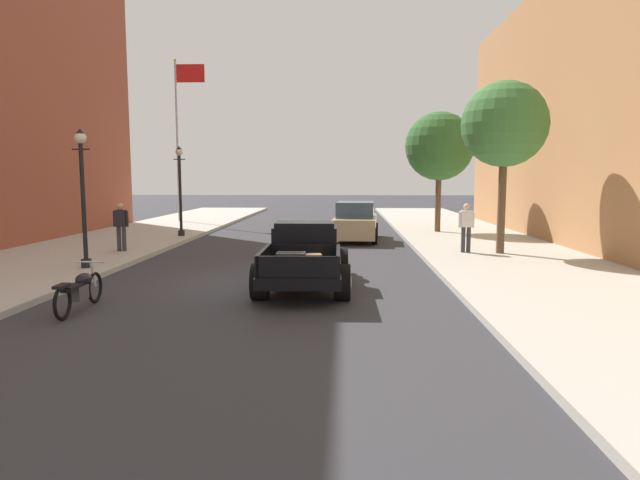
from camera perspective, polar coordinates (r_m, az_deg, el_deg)
The scene contains 12 objects.
ground_plane at distance 14.10m, azimuth -5.50°, elevation -4.46°, with size 140.00×140.00×0.00m, color #333338.
sidewalk_right at distance 14.92m, azimuth 23.34°, elevation -4.07°, with size 5.50×64.00×0.15m, color #B7B2A8.
hotrod_truck_black at distance 13.59m, azimuth -1.56°, elevation -1.62°, with size 2.25×4.97×1.58m.
motorcycle_parked at distance 12.08m, azimuth -23.60°, elevation -4.70°, with size 0.62×2.12×0.93m.
car_background_tan at distance 23.42m, azimuth 3.69°, elevation 1.81°, with size 2.09×4.41×1.65m.
pedestrian_sidewalk_left at distance 20.05m, azimuth -19.87°, elevation 1.57°, with size 0.53×0.22×1.65m.
pedestrian_sidewalk_right at distance 19.19m, azimuth 14.88°, elevation 1.53°, with size 0.53×0.22×1.65m.
street_lamp_near at distance 16.68m, azimuth -23.31°, elevation 4.98°, with size 0.50×0.32×3.85m.
street_lamp_far at distance 24.57m, azimuth -14.26°, elevation 5.63°, with size 0.50×0.32×3.85m.
flagpole at distance 33.06m, azimuth -14.20°, elevation 11.68°, with size 1.74×0.16×9.16m.
street_tree_nearest at distance 19.34m, azimuth 18.53°, elevation 11.21°, with size 2.79×2.79×5.65m.
street_tree_second at distance 26.33m, azimuth 12.23°, elevation 9.42°, with size 3.15×3.15×5.52m.
Camera 1 is at (1.96, -13.71, 2.67)m, focal length 30.97 mm.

